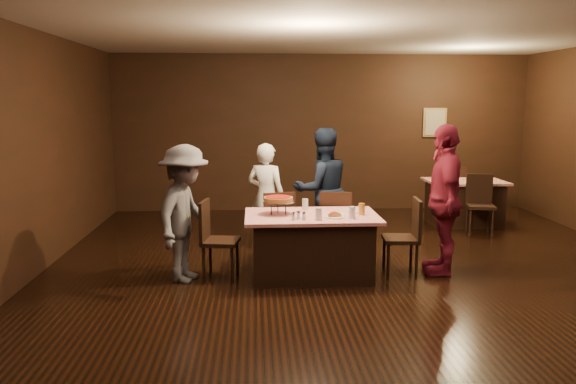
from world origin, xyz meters
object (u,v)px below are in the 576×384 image
object	(u,v)px
chair_far_left	(276,225)
pizza_stand	(278,199)
chair_back_near	(480,205)
chair_back_far	(452,192)
diner_white_jacket	(266,197)
chair_end_left	(220,240)
diner_grey_knit	(185,214)
diner_red_shirt	(444,200)
glass_amber	(362,209)
diner_navy_hoodie	(322,190)
glass_front_right	(352,213)
main_table	(311,246)
glass_front_left	(319,214)
back_table	(464,202)
chair_end_right	(401,237)
glass_back	(305,204)
plate_empty	(354,211)
chair_far_right	(335,224)

from	to	relation	value
chair_far_left	pizza_stand	world-z (taller)	pizza_stand
chair_back_near	chair_back_far	xyz separation A→B (m)	(0.00, 1.30, 0.00)
diner_white_jacket	pizza_stand	xyz separation A→B (m)	(0.12, -1.19, 0.18)
chair_end_left	diner_white_jacket	distance (m)	1.40
chair_far_left	diner_grey_knit	xyz separation A→B (m)	(-1.11, -0.81, 0.34)
diner_red_shirt	glass_amber	world-z (taller)	diner_red_shirt
diner_navy_hoodie	glass_front_right	bearing A→B (deg)	81.31
main_table	chair_back_near	distance (m)	3.57
main_table	glass_front_left	distance (m)	0.55
main_table	pizza_stand	distance (m)	0.70
diner_navy_hoodie	diner_red_shirt	size ratio (longest dim) A/B	0.94
back_table	diner_white_jacket	size ratio (longest dim) A/B	0.84
diner_white_jacket	chair_end_right	bearing A→B (deg)	166.63
chair_back_near	glass_amber	xyz separation A→B (m)	(-2.34, -2.09, 0.37)
back_table	glass_back	bearing A→B (deg)	-140.76
pizza_stand	glass_back	world-z (taller)	pizza_stand
chair_back_far	glass_amber	xyz separation A→B (m)	(-2.34, -3.39, 0.37)
pizza_stand	plate_empty	xyz separation A→B (m)	(0.95, 0.10, -0.17)
chair_far_right	chair_end_left	bearing A→B (deg)	34.91
chair_back_far	diner_white_jacket	distance (m)	4.05
back_table	diner_white_jacket	xyz separation A→B (m)	(-3.46, -1.50, 0.39)
chair_far_left	diner_navy_hoodie	world-z (taller)	diner_navy_hoodie
diner_red_shirt	glass_back	world-z (taller)	diner_red_shirt
chair_far_left	chair_end_left	xyz separation A→B (m)	(-0.70, -0.75, 0.00)
back_table	diner_white_jacket	world-z (taller)	diner_white_jacket
chair_end_left	chair_end_right	bearing A→B (deg)	-81.22
chair_back_near	glass_amber	world-z (taller)	chair_back_near
chair_end_left	diner_grey_knit	xyz separation A→B (m)	(-0.41, -0.06, 0.34)
diner_red_shirt	pizza_stand	size ratio (longest dim) A/B	4.88
glass_front_left	diner_red_shirt	bearing A→B (deg)	12.63
back_table	chair_far_left	bearing A→B (deg)	-149.20
chair_end_left	diner_navy_hoodie	bearing A→B (deg)	-39.92
back_table	glass_back	world-z (taller)	glass_back
diner_white_jacket	glass_amber	size ratio (longest dim) A/B	11.03
main_table	chair_end_left	world-z (taller)	chair_end_left
glass_amber	glass_front_left	bearing A→B (deg)	-155.56
plate_empty	glass_amber	bearing A→B (deg)	-75.96
chair_far_left	chair_end_right	xyz separation A→B (m)	(1.50, -0.75, 0.00)
glass_front_right	glass_back	size ratio (longest dim) A/B	1.00
glass_front_right	chair_far_right	bearing A→B (deg)	92.86
back_table	plate_empty	xyz separation A→B (m)	(-2.39, -2.59, 0.39)
chair_back_far	chair_end_left	bearing A→B (deg)	48.24
chair_end_right	glass_front_right	xyz separation A→B (m)	(-0.65, -0.25, 0.37)
chair_far_right	glass_back	bearing A→B (deg)	53.34
chair_far_left	chair_far_right	xyz separation A→B (m)	(0.80, 0.00, 0.00)
chair_end_left	chair_far_left	bearing A→B (deg)	-34.25
pizza_stand	glass_amber	bearing A→B (deg)	-5.71
back_table	diner_grey_knit	bearing A→B (deg)	-147.76
chair_far_right	chair_end_left	distance (m)	1.68
diner_white_jacket	glass_front_right	world-z (taller)	diner_white_jacket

